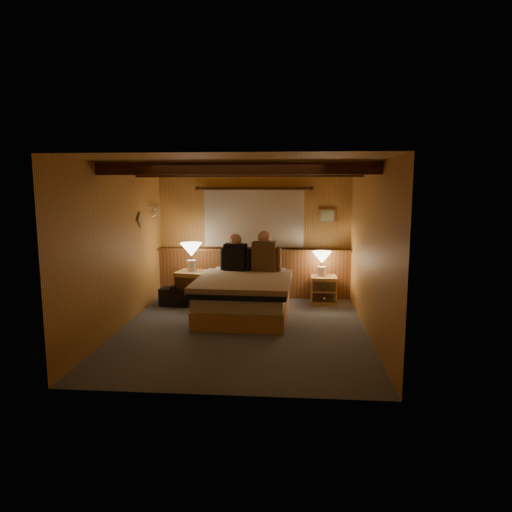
# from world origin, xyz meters

# --- Properties ---
(floor) EXTENTS (4.20, 4.20, 0.00)m
(floor) POSITION_xyz_m (0.00, 0.00, 0.00)
(floor) COLOR #535863
(floor) RESTS_ON ground
(ceiling) EXTENTS (4.20, 4.20, 0.00)m
(ceiling) POSITION_xyz_m (0.00, 0.00, 2.40)
(ceiling) COLOR tan
(ceiling) RESTS_ON wall_back
(wall_back) EXTENTS (3.60, 0.00, 3.60)m
(wall_back) POSITION_xyz_m (0.00, 2.10, 1.20)
(wall_back) COLOR #DEA74F
(wall_back) RESTS_ON floor
(wall_left) EXTENTS (0.00, 4.20, 4.20)m
(wall_left) POSITION_xyz_m (-1.80, 0.00, 1.20)
(wall_left) COLOR #DEA74F
(wall_left) RESTS_ON floor
(wall_right) EXTENTS (0.00, 4.20, 4.20)m
(wall_right) POSITION_xyz_m (1.80, 0.00, 1.20)
(wall_right) COLOR #DEA74F
(wall_right) RESTS_ON floor
(wall_front) EXTENTS (3.60, 0.00, 3.60)m
(wall_front) POSITION_xyz_m (0.00, -2.10, 1.20)
(wall_front) COLOR #DEA74F
(wall_front) RESTS_ON floor
(wainscot) EXTENTS (3.60, 0.23, 0.94)m
(wainscot) POSITION_xyz_m (0.00, 2.04, 0.49)
(wainscot) COLOR brown
(wainscot) RESTS_ON wall_back
(curtain_window) EXTENTS (2.18, 0.09, 1.11)m
(curtain_window) POSITION_xyz_m (0.00, 2.03, 1.52)
(curtain_window) COLOR #4D2913
(curtain_window) RESTS_ON wall_back
(ceiling_beams) EXTENTS (3.60, 1.65, 0.16)m
(ceiling_beams) POSITION_xyz_m (0.00, 0.15, 2.31)
(ceiling_beams) COLOR #4D2913
(ceiling_beams) RESTS_ON ceiling
(coat_rail) EXTENTS (0.05, 0.55, 0.24)m
(coat_rail) POSITION_xyz_m (-1.72, 1.58, 1.67)
(coat_rail) COLOR silver
(coat_rail) RESTS_ON wall_left
(framed_print) EXTENTS (0.30, 0.04, 0.25)m
(framed_print) POSITION_xyz_m (1.35, 2.08, 1.55)
(framed_print) COLOR #AA8055
(framed_print) RESTS_ON wall_back
(bed) EXTENTS (1.53, 1.93, 0.64)m
(bed) POSITION_xyz_m (-0.05, 0.76, 0.33)
(bed) COLOR tan
(bed) RESTS_ON floor
(nightstand_left) EXTENTS (0.61, 0.56, 0.59)m
(nightstand_left) POSITION_xyz_m (-1.05, 1.49, 0.29)
(nightstand_left) COLOR tan
(nightstand_left) RESTS_ON floor
(nightstand_right) EXTENTS (0.46, 0.41, 0.49)m
(nightstand_right) POSITION_xyz_m (1.29, 1.68, 0.25)
(nightstand_right) COLOR tan
(nightstand_right) RESTS_ON floor
(lamp_left) EXTENTS (0.39, 0.39, 0.50)m
(lamp_left) POSITION_xyz_m (-1.08, 1.52, 0.94)
(lamp_left) COLOR white
(lamp_left) RESTS_ON nightstand_left
(lamp_right) EXTENTS (0.34, 0.34, 0.44)m
(lamp_right) POSITION_xyz_m (1.25, 1.71, 0.80)
(lamp_right) COLOR white
(lamp_right) RESTS_ON nightstand_right
(person_left) EXTENTS (0.55, 0.27, 0.67)m
(person_left) POSITION_xyz_m (-0.26, 1.35, 0.91)
(person_left) COLOR black
(person_left) RESTS_ON bed
(person_right) EXTENTS (0.59, 0.27, 0.72)m
(person_right) POSITION_xyz_m (0.24, 1.35, 0.93)
(person_right) COLOR brown
(person_right) RESTS_ON bed
(duffel_bag) EXTENTS (0.55, 0.36, 0.37)m
(duffel_bag) POSITION_xyz_m (-1.34, 1.33, 0.16)
(duffel_bag) COLOR black
(duffel_bag) RESTS_ON floor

